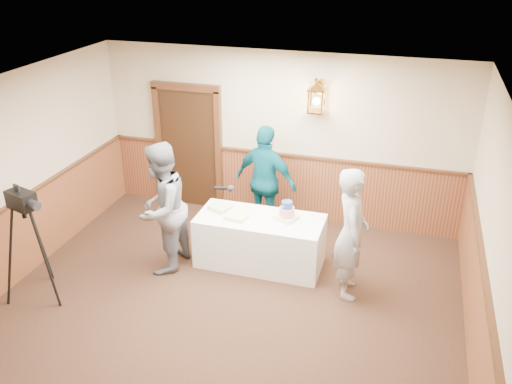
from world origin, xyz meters
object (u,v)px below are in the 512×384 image
at_px(interviewer, 161,208).
at_px(assistant_p, 266,181).
at_px(tiered_cake, 287,212).
at_px(tv_camera_rig, 32,251).
at_px(sheet_cake_yellow, 236,217).
at_px(sheet_cake_green, 220,207).
at_px(baker, 351,233).
at_px(display_table, 260,241).

xyz_separation_m(interviewer, assistant_p, (1.11, 1.42, -0.05)).
bearing_deg(interviewer, assistant_p, 146.08).
relative_size(tiered_cake, tv_camera_rig, 0.23).
bearing_deg(tv_camera_rig, interviewer, 57.87).
relative_size(sheet_cake_yellow, interviewer, 0.16).
height_order(sheet_cake_yellow, sheet_cake_green, sheet_cake_green).
height_order(baker, assistant_p, baker).
distance_m(baker, assistant_p, 1.97).
bearing_deg(sheet_cake_green, tv_camera_rig, -139.04).
xyz_separation_m(tiered_cake, sheet_cake_green, (-1.00, 0.01, -0.07)).
distance_m(tiered_cake, sheet_cake_yellow, 0.72).
xyz_separation_m(sheet_cake_yellow, baker, (1.64, -0.23, 0.12)).
relative_size(interviewer, tv_camera_rig, 1.23).
xyz_separation_m(sheet_cake_green, tv_camera_rig, (-1.96, -1.70, -0.09)).
bearing_deg(baker, display_table, 62.38).
bearing_deg(interviewer, sheet_cake_green, 135.15).
bearing_deg(baker, sheet_cake_yellow, 69.02).
bearing_deg(tiered_cake, sheet_cake_yellow, -164.32).
relative_size(display_table, assistant_p, 1.00).
relative_size(display_table, tv_camera_rig, 1.17).
distance_m(sheet_cake_yellow, baker, 1.66).
height_order(display_table, interviewer, interviewer).
bearing_deg(assistant_p, display_table, 117.10).
xyz_separation_m(baker, assistant_p, (-1.50, 1.27, -0.00)).
bearing_deg(tv_camera_rig, baker, 35.00).
relative_size(baker, tv_camera_rig, 1.17).
xyz_separation_m(tiered_cake, assistant_p, (-0.55, 0.86, 0.04)).
height_order(tiered_cake, tv_camera_rig, tv_camera_rig).
height_order(sheet_cake_green, assistant_p, assistant_p).
relative_size(assistant_p, tv_camera_rig, 1.17).
height_order(assistant_p, tv_camera_rig, assistant_p).
distance_m(display_table, sheet_cake_yellow, 0.53).
bearing_deg(assistant_p, sheet_cake_green, 78.07).
distance_m(assistant_p, tv_camera_rig, 3.51).
xyz_separation_m(sheet_cake_yellow, assistant_p, (0.14, 1.05, 0.12)).
xyz_separation_m(sheet_cake_green, interviewer, (-0.65, -0.57, 0.17)).
distance_m(tiered_cake, baker, 1.04).
relative_size(sheet_cake_yellow, baker, 0.16).
height_order(tiered_cake, sheet_cake_green, tiered_cake).
bearing_deg(baker, interviewer, 79.98).
distance_m(sheet_cake_green, interviewer, 0.88).
xyz_separation_m(tiered_cake, baker, (0.95, -0.42, 0.04)).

